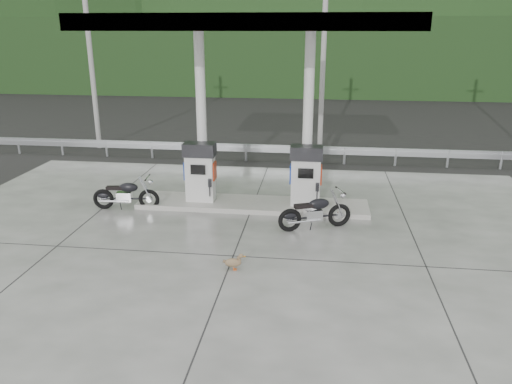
# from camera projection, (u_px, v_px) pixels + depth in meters

# --- Properties ---
(ground) EXTENTS (160.00, 160.00, 0.00)m
(ground) POSITION_uv_depth(u_px,v_px,m) (240.00, 240.00, 12.94)
(ground) COLOR black
(ground) RESTS_ON ground
(forecourt_apron) EXTENTS (18.00, 14.00, 0.02)m
(forecourt_apron) POSITION_uv_depth(u_px,v_px,m) (240.00, 240.00, 12.94)
(forecourt_apron) COLOR #62635E
(forecourt_apron) RESTS_ON ground
(pump_island) EXTENTS (7.00, 1.40, 0.15)m
(pump_island) POSITION_uv_depth(u_px,v_px,m) (252.00, 204.00, 15.26)
(pump_island) COLOR gray
(pump_island) RESTS_ON forecourt_apron
(gas_pump_left) EXTENTS (0.95, 0.55, 1.80)m
(gas_pump_left) POSITION_uv_depth(u_px,v_px,m) (200.00, 172.00, 15.15)
(gas_pump_left) COLOR silver
(gas_pump_left) RESTS_ON pump_island
(gas_pump_right) EXTENTS (0.95, 0.55, 1.80)m
(gas_pump_right) POSITION_uv_depth(u_px,v_px,m) (306.00, 176.00, 14.77)
(gas_pump_right) COLOR silver
(gas_pump_right) RESTS_ON pump_island
(canopy_column_left) EXTENTS (0.30, 0.30, 5.00)m
(canopy_column_left) POSITION_uv_depth(u_px,v_px,m) (201.00, 117.00, 15.02)
(canopy_column_left) COLOR white
(canopy_column_left) RESTS_ON pump_island
(canopy_column_right) EXTENTS (0.30, 0.30, 5.00)m
(canopy_column_right) POSITION_uv_depth(u_px,v_px,m) (308.00, 120.00, 14.64)
(canopy_column_right) COLOR white
(canopy_column_right) RESTS_ON pump_island
(canopy_roof) EXTENTS (8.50, 5.00, 0.40)m
(canopy_roof) POSITION_uv_depth(u_px,v_px,m) (252.00, 23.00, 13.60)
(canopy_roof) COLOR silver
(canopy_roof) RESTS_ON canopy_column_left
(guardrail) EXTENTS (26.00, 0.16, 1.42)m
(guardrail) POSITION_uv_depth(u_px,v_px,m) (270.00, 145.00, 20.25)
(guardrail) COLOR #A4A8AC
(guardrail) RESTS_ON ground
(road) EXTENTS (60.00, 7.00, 0.01)m
(road) POSITION_uv_depth(u_px,v_px,m) (277.00, 143.00, 23.77)
(road) COLOR black
(road) RESTS_ON ground
(utility_pole_a) EXTENTS (0.22, 0.22, 8.00)m
(utility_pole_a) POSITION_uv_depth(u_px,v_px,m) (91.00, 58.00, 21.58)
(utility_pole_a) COLOR gray
(utility_pole_a) RESTS_ON ground
(utility_pole_b) EXTENTS (0.22, 0.22, 8.00)m
(utility_pole_b) POSITION_uv_depth(u_px,v_px,m) (323.00, 59.00, 20.39)
(utility_pole_b) COLOR gray
(utility_pole_b) RESTS_ON ground
(tree_band) EXTENTS (80.00, 6.00, 6.00)m
(tree_band) POSITION_uv_depth(u_px,v_px,m) (297.00, 56.00, 40.25)
(tree_band) COLOR black
(tree_band) RESTS_ON ground
(forested_hills) EXTENTS (100.00, 40.00, 140.00)m
(forested_hills) POSITION_uv_depth(u_px,v_px,m) (307.00, 67.00, 69.44)
(forested_hills) COLOR black
(forested_hills) RESTS_ON ground
(motorcycle_left) EXTENTS (1.93, 0.78, 0.89)m
(motorcycle_left) POSITION_uv_depth(u_px,v_px,m) (126.00, 195.00, 14.97)
(motorcycle_left) COLOR black
(motorcycle_left) RESTS_ON forecourt_apron
(motorcycle_right) EXTENTS (2.03, 1.30, 0.92)m
(motorcycle_right) POSITION_uv_depth(u_px,v_px,m) (315.00, 213.00, 13.49)
(motorcycle_right) COLOR black
(motorcycle_right) RESTS_ON forecourt_apron
(duck) EXTENTS (0.48, 0.19, 0.34)m
(duck) POSITION_uv_depth(u_px,v_px,m) (233.00, 263.00, 11.27)
(duck) COLOR brown
(duck) RESTS_ON forecourt_apron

